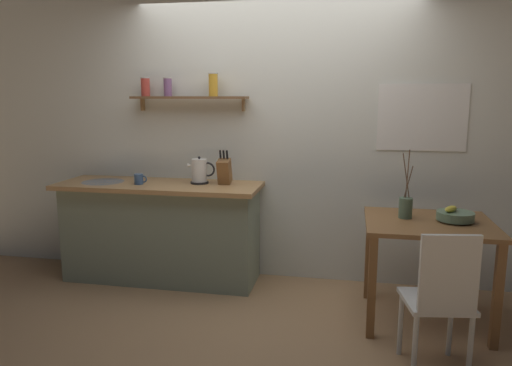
# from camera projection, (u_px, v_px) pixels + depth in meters

# --- Properties ---
(ground_plane) EXTENTS (14.00, 14.00, 0.00)m
(ground_plane) POSITION_uv_depth(u_px,v_px,m) (262.00, 301.00, 4.00)
(ground_plane) COLOR #A87F56
(back_wall) EXTENTS (6.80, 0.11, 2.70)m
(back_wall) POSITION_uv_depth(u_px,v_px,m) (298.00, 133.00, 4.35)
(back_wall) COLOR silver
(back_wall) RESTS_ON ground_plane
(kitchen_counter) EXTENTS (1.83, 0.63, 0.91)m
(kitchen_counter) POSITION_uv_depth(u_px,v_px,m) (161.00, 231.00, 4.42)
(kitchen_counter) COLOR gray
(kitchen_counter) RESTS_ON ground_plane
(wall_shelf) EXTENTS (1.07, 0.20, 0.34)m
(wall_shelf) POSITION_uv_depth(u_px,v_px,m) (185.00, 93.00, 4.32)
(wall_shelf) COLOR brown
(dining_table) EXTENTS (0.91, 0.79, 0.78)m
(dining_table) POSITION_uv_depth(u_px,v_px,m) (428.00, 238.00, 3.55)
(dining_table) COLOR brown
(dining_table) RESTS_ON ground_plane
(dining_chair_near) EXTENTS (0.44, 0.44, 0.92)m
(dining_chair_near) POSITION_uv_depth(u_px,v_px,m) (441.00, 297.00, 2.86)
(dining_chair_near) COLOR silver
(dining_chair_near) RESTS_ON ground_plane
(fruit_bowl) EXTENTS (0.26, 0.26, 0.12)m
(fruit_bowl) POSITION_uv_depth(u_px,v_px,m) (455.00, 216.00, 3.51)
(fruit_bowl) COLOR slate
(fruit_bowl) RESTS_ON dining_table
(twig_vase) EXTENTS (0.10, 0.10, 0.52)m
(twig_vase) POSITION_uv_depth(u_px,v_px,m) (406.00, 207.00, 3.61)
(twig_vase) COLOR #567056
(twig_vase) RESTS_ON dining_table
(electric_kettle) EXTENTS (0.25, 0.16, 0.24)m
(electric_kettle) POSITION_uv_depth(u_px,v_px,m) (200.00, 171.00, 4.30)
(electric_kettle) COLOR black
(electric_kettle) RESTS_ON kitchen_counter
(knife_block) EXTENTS (0.11, 0.16, 0.31)m
(knife_block) POSITION_uv_depth(u_px,v_px,m) (224.00, 171.00, 4.24)
(knife_block) COLOR brown
(knife_block) RESTS_ON kitchen_counter
(coffee_mug_by_sink) EXTENTS (0.12, 0.08, 0.09)m
(coffee_mug_by_sink) POSITION_uv_depth(u_px,v_px,m) (139.00, 179.00, 4.27)
(coffee_mug_by_sink) COLOR #3D5B89
(coffee_mug_by_sink) RESTS_ON kitchen_counter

